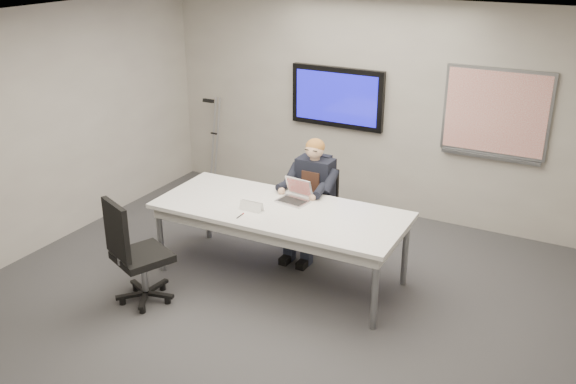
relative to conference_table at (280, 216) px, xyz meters
The scene contains 14 objects.
floor 1.03m from the conference_table, 79.83° to the right, with size 6.00×6.00×0.02m, color #363638.
ceiling 2.19m from the conference_table, 79.83° to the right, with size 6.00×6.00×0.02m, color silver.
wall_back 2.39m from the conference_table, 86.81° to the left, with size 6.00×0.02×2.80m, color #9B958C.
wall_left 3.03m from the conference_table, 166.09° to the right, with size 0.02×6.00×2.80m, color #9B958C.
conference_table is the anchor object (origin of this frame).
tv_display 2.39m from the conference_table, 99.46° to the left, with size 1.30×0.09×0.80m.
whiteboard 2.92m from the conference_table, 53.39° to the left, with size 1.25×0.08×1.10m.
office_chair_far 1.00m from the conference_table, 89.62° to the left, with size 0.46×0.46×0.95m.
office_chair_near 1.56m from the conference_table, 132.02° to the right, with size 0.72×0.72×1.15m.
seated_person 0.68m from the conference_table, 89.55° to the left, with size 0.42×0.73×1.37m.
crutch 3.08m from the conference_table, 137.38° to the left, with size 0.18×0.32×1.35m, color #A6A8AE, non-canonical shape.
laptop 0.31m from the conference_table, 82.09° to the left, with size 0.35×0.34×0.23m.
name_tent 0.33m from the conference_table, 142.74° to the right, with size 0.25×0.07×0.10m, color white, non-canonical shape.
pen 0.47m from the conference_table, 125.28° to the right, with size 0.01×0.01×0.14m, color black.
Camera 1 is at (2.90, -4.71, 3.53)m, focal length 40.00 mm.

